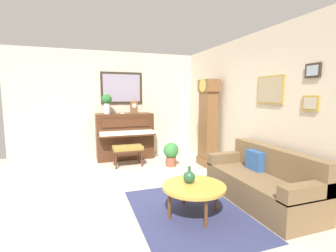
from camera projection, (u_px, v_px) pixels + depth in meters
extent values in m
cube|color=beige|center=(127.00, 193.00, 4.32)|extent=(6.40, 6.00, 0.10)
cube|color=beige|center=(109.00, 105.00, 6.57)|extent=(0.10, 4.90, 2.80)
cube|color=#33281E|center=(122.00, 88.00, 6.56)|extent=(0.03, 1.10, 0.84)
cube|color=#998EA8|center=(122.00, 88.00, 6.55)|extent=(0.01, 0.98, 0.72)
cube|color=beige|center=(245.00, 108.00, 4.92)|extent=(5.30, 0.10, 2.80)
cube|color=#B28E3D|center=(270.00, 90.00, 4.16)|extent=(0.60, 0.03, 0.48)
cube|color=tan|center=(269.00, 90.00, 4.15)|extent=(0.54, 0.01, 0.42)
cube|color=#B28E3D|center=(311.00, 103.00, 3.43)|extent=(0.26, 0.03, 0.22)
cube|color=#BCB299|center=(310.00, 103.00, 3.43)|extent=(0.20, 0.01, 0.16)
cube|color=#33281E|center=(313.00, 71.00, 3.38)|extent=(0.24, 0.03, 0.20)
cube|color=#9EB2C1|center=(312.00, 70.00, 3.37)|extent=(0.18, 0.01, 0.14)
cube|color=navy|center=(190.00, 213.00, 3.48)|extent=(2.10, 1.50, 0.01)
cube|color=#4C2B19|center=(125.00, 136.00, 6.45)|extent=(0.60, 1.44, 1.19)
cube|color=#4C2B19|center=(127.00, 135.00, 6.04)|extent=(0.28, 1.38, 0.04)
cube|color=white|center=(127.00, 133.00, 6.03)|extent=(0.26, 1.32, 0.08)
cube|color=#4C2B19|center=(126.00, 123.00, 6.10)|extent=(0.03, 1.20, 0.20)
cube|color=#4C2B19|center=(128.00, 150.00, 5.74)|extent=(0.42, 0.70, 0.04)
cube|color=olive|center=(128.00, 148.00, 5.74)|extent=(0.40, 0.68, 0.08)
cylinder|color=#4C2B19|center=(116.00, 161.00, 5.52)|extent=(0.04, 0.04, 0.36)
cylinder|color=#4C2B19|center=(142.00, 159.00, 5.72)|extent=(0.04, 0.04, 0.36)
cylinder|color=#4C2B19|center=(114.00, 158.00, 5.82)|extent=(0.04, 0.04, 0.36)
cylinder|color=#4C2B19|center=(139.00, 156.00, 6.02)|extent=(0.04, 0.04, 0.36)
cube|color=brown|center=(207.00, 161.00, 5.86)|extent=(0.52, 0.34, 0.18)
cube|color=brown|center=(208.00, 128.00, 5.76)|extent=(0.44, 0.28, 1.78)
cube|color=brown|center=(209.00, 86.00, 5.63)|extent=(0.52, 0.32, 0.28)
cylinder|color=gold|center=(203.00, 85.00, 5.58)|extent=(0.30, 0.02, 0.30)
cylinder|color=gold|center=(206.00, 126.00, 5.73)|extent=(0.03, 0.03, 0.70)
cube|color=brown|center=(259.00, 189.00, 3.81)|extent=(1.90, 0.80, 0.42)
cube|color=brown|center=(276.00, 162.00, 3.86)|extent=(1.90, 0.20, 0.44)
cube|color=brown|center=(228.00, 158.00, 4.58)|extent=(0.18, 0.80, 0.20)
cube|color=brown|center=(308.00, 192.00, 2.97)|extent=(0.18, 0.80, 0.20)
cube|color=#2D5699|center=(255.00, 160.00, 4.09)|extent=(0.34, 0.12, 0.32)
cylinder|color=gold|center=(194.00, 187.00, 3.39)|extent=(0.88, 0.88, 0.04)
torus|color=brown|center=(194.00, 187.00, 3.39)|extent=(0.88, 0.88, 0.04)
cylinder|color=brown|center=(216.00, 198.00, 3.54)|extent=(0.04, 0.04, 0.39)
cylinder|color=brown|center=(206.00, 213.00, 3.08)|extent=(0.04, 0.04, 0.39)
cylinder|color=brown|center=(169.00, 205.00, 3.30)|extent=(0.04, 0.04, 0.39)
cylinder|color=brown|center=(184.00, 192.00, 3.75)|extent=(0.04, 0.04, 0.39)
cube|color=brown|center=(134.00, 107.00, 6.42)|extent=(0.12, 0.18, 0.30)
cylinder|color=white|center=(134.00, 106.00, 6.36)|extent=(0.01, 0.11, 0.11)
cone|color=brown|center=(134.00, 100.00, 6.40)|extent=(0.10, 0.10, 0.08)
cylinder|color=silver|center=(107.00, 109.00, 6.20)|extent=(0.15, 0.15, 0.26)
sphere|color=#2D6B33|center=(107.00, 99.00, 6.17)|extent=(0.26, 0.26, 0.26)
cone|color=#D199B7|center=(106.00, 94.00, 6.12)|extent=(0.06, 0.06, 0.16)
cylinder|color=beige|center=(122.00, 114.00, 6.25)|extent=(0.12, 0.12, 0.01)
cylinder|color=beige|center=(122.00, 112.00, 6.25)|extent=(0.08, 0.08, 0.06)
cylinder|color=#234C33|center=(189.00, 182.00, 3.48)|extent=(0.09, 0.09, 0.01)
sphere|color=#285638|center=(189.00, 177.00, 3.47)|extent=(0.17, 0.17, 0.17)
cylinder|color=#285638|center=(189.00, 169.00, 3.45)|extent=(0.04, 0.04, 0.08)
cylinder|color=#935138|center=(171.00, 161.00, 5.77)|extent=(0.24, 0.24, 0.22)
sphere|color=#387F3D|center=(171.00, 150.00, 5.74)|extent=(0.36, 0.36, 0.36)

